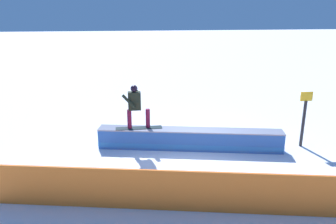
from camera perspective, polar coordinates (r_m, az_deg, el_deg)
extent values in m
plane|color=white|center=(11.09, 3.67, -6.27)|extent=(120.00, 120.00, 0.00)
cube|color=blue|center=(10.96, 3.71, -4.73)|extent=(5.93, 1.62, 0.64)
cube|color=blue|center=(11.02, 3.69, -5.51)|extent=(5.94, 1.63, 0.15)
cube|color=#888DA3|center=(10.84, 3.74, -3.07)|extent=(5.94, 1.68, 0.04)
cube|color=#16252B|center=(10.96, -4.97, -2.71)|extent=(1.50, 0.30, 0.01)
cylinder|color=maroon|center=(10.85, -6.57, -1.20)|extent=(0.14, 0.14, 0.62)
cylinder|color=maroon|center=(10.87, -3.45, -1.08)|extent=(0.14, 0.14, 0.62)
cube|color=black|center=(10.68, -5.74, 1.89)|extent=(0.40, 0.24, 0.58)
sphere|color=black|center=(10.58, -5.80, 3.99)|extent=(0.22, 0.22, 0.22)
cylinder|color=black|center=(10.51, -6.70, 1.77)|extent=(0.43, 0.09, 0.47)
cylinder|color=black|center=(10.83, -5.24, 2.29)|extent=(0.12, 0.09, 0.55)
cube|color=orange|center=(7.75, 8.69, -13.37)|extent=(10.45, 2.11, 1.00)
cylinder|color=#262628|center=(11.87, 21.99, -1.88)|extent=(0.10, 0.10, 1.57)
cube|color=yellow|center=(11.62, 22.50, 2.47)|extent=(0.40, 0.04, 0.30)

